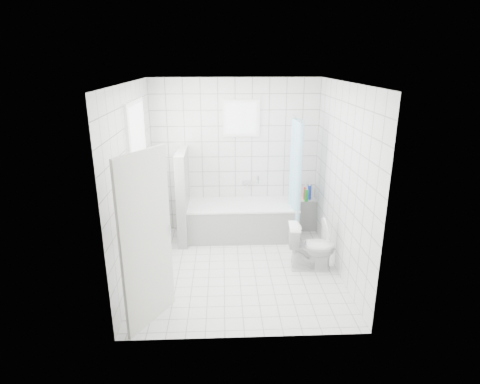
{
  "coord_description": "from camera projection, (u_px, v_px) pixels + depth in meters",
  "views": [
    {
      "loc": [
        -0.21,
        -5.13,
        2.89
      ],
      "look_at": [
        0.03,
        0.35,
        1.05
      ],
      "focal_mm": 30.0,
      "sensor_mm": 36.0,
      "label": 1
    }
  ],
  "objects": [
    {
      "name": "door",
      "position": [
        147.0,
        241.0,
        4.35
      ],
      "size": [
        0.43,
        0.71,
        2.0
      ],
      "primitive_type": "cube",
      "rotation": [
        0.0,
        0.0,
        -0.52
      ],
      "color": "silver",
      "rests_on": "ground"
    },
    {
      "name": "ledge_bottles",
      "position": [
        307.0,
        194.0,
        6.91
      ],
      "size": [
        0.13,
        0.17,
        0.25
      ],
      "color": "red",
      "rests_on": "tiled_ledge"
    },
    {
      "name": "ceiling",
      "position": [
        239.0,
        82.0,
        4.96
      ],
      "size": [
        3.0,
        3.0,
        0.0
      ],
      "primitive_type": "plane",
      "rotation": [
        3.14,
        0.0,
        0.0
      ],
      "color": "white",
      "rests_on": "ground"
    },
    {
      "name": "window_left",
      "position": [
        140.0,
        157.0,
        5.51
      ],
      "size": [
        0.01,
        0.9,
        1.4
      ],
      "primitive_type": "cube",
      "color": "white",
      "rests_on": "wall_left"
    },
    {
      "name": "bathtub",
      "position": [
        242.0,
        220.0,
        6.76
      ],
      "size": [
        1.81,
        0.77,
        0.58
      ],
      "color": "white",
      "rests_on": "ground"
    },
    {
      "name": "tiled_ledge",
      "position": [
        307.0,
        214.0,
        7.06
      ],
      "size": [
        0.4,
        0.24,
        0.55
      ],
      "primitive_type": "cube",
      "color": "white",
      "rests_on": "ground"
    },
    {
      "name": "wall_back",
      "position": [
        235.0,
        157.0,
        6.79
      ],
      "size": [
        2.8,
        0.02,
        2.6
      ],
      "primitive_type": "cube",
      "color": "white",
      "rests_on": "ground"
    },
    {
      "name": "wall_front",
      "position": [
        245.0,
        227.0,
        3.95
      ],
      "size": [
        2.8,
        0.02,
        2.6
      ],
      "primitive_type": "cube",
      "color": "white",
      "rests_on": "ground"
    },
    {
      "name": "ground",
      "position": [
        239.0,
        269.0,
        5.79
      ],
      "size": [
        3.0,
        3.0,
        0.0
      ],
      "primitive_type": "plane",
      "color": "white",
      "rests_on": "ground"
    },
    {
      "name": "curtain_rod",
      "position": [
        297.0,
        118.0,
        6.23
      ],
      "size": [
        0.02,
        0.8,
        0.02
      ],
      "primitive_type": "cylinder",
      "rotation": [
        1.57,
        0.0,
        0.0
      ],
      "color": "silver",
      "rests_on": "wall_back"
    },
    {
      "name": "window_back",
      "position": [
        241.0,
        118.0,
        6.55
      ],
      "size": [
        0.5,
        0.01,
        0.5
      ],
      "primitive_type": "cube",
      "color": "white",
      "rests_on": "wall_back"
    },
    {
      "name": "wall_left",
      "position": [
        134.0,
        184.0,
        5.31
      ],
      "size": [
        0.02,
        3.0,
        2.6
      ],
      "primitive_type": "cube",
      "color": "white",
      "rests_on": "ground"
    },
    {
      "name": "window_sill",
      "position": [
        147.0,
        207.0,
        5.74
      ],
      "size": [
        0.18,
        1.02,
        0.08
      ],
      "primitive_type": "cube",
      "color": "white",
      "rests_on": "wall_left"
    },
    {
      "name": "shower_curtain",
      "position": [
        296.0,
        176.0,
        6.39
      ],
      "size": [
        0.14,
        0.48,
        1.78
      ],
      "primitive_type": null,
      "color": "#50C5EC",
      "rests_on": "curtain_rod"
    },
    {
      "name": "toilet",
      "position": [
        311.0,
        247.0,
        5.69
      ],
      "size": [
        0.69,
        0.42,
        0.68
      ],
      "primitive_type": "imported",
      "rotation": [
        0.0,
        0.0,
        1.5
      ],
      "color": "white",
      "rests_on": "ground"
    },
    {
      "name": "wall_right",
      "position": [
        342.0,
        181.0,
        5.43
      ],
      "size": [
        0.02,
        3.0,
        2.6
      ],
      "primitive_type": "cube",
      "color": "white",
      "rests_on": "ground"
    },
    {
      "name": "partition_wall",
      "position": [
        183.0,
        196.0,
        6.53
      ],
      "size": [
        0.15,
        0.85,
        1.5
      ],
      "primitive_type": "cube",
      "color": "white",
      "rests_on": "ground"
    },
    {
      "name": "sill_bottles",
      "position": [
        146.0,
        198.0,
        5.63
      ],
      "size": [
        0.14,
        0.77,
        0.28
      ],
      "color": "#2CC6C3",
      "rests_on": "window_sill"
    },
    {
      "name": "tub_faucet",
      "position": [
        247.0,
        182.0,
        6.91
      ],
      "size": [
        0.18,
        0.06,
        0.06
      ],
      "primitive_type": "cube",
      "color": "silver",
      "rests_on": "wall_back"
    }
  ]
}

